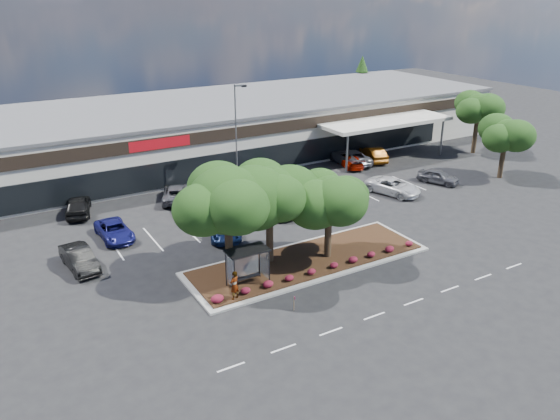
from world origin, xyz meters
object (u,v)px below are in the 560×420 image
survey_stake (294,302)px  car_0 (79,259)px  light_pole (237,146)px  car_1 (114,231)px

survey_stake → car_0: car_0 is taller
light_pole → car_1: bearing=-160.4°
survey_stake → car_1: 17.51m
car_0 → car_1: (3.45, 3.81, -0.10)m
car_0 → car_1: car_0 is taller
light_pole → car_1: size_ratio=2.15×
survey_stake → car_0: size_ratio=0.20×
car_0 → survey_stake: bearing=-56.3°
survey_stake → car_0: (-10.23, 12.33, 0.15)m
light_pole → car_0: 19.15m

